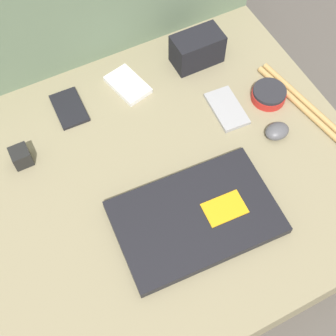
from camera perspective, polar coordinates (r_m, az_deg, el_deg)
The scene contains 12 objects.
ground_plane at distance 1.20m, azimuth 0.00°, elevation -3.47°, with size 8.00×8.00×0.00m, color #4C4742.
couch_seat at distance 1.14m, azimuth 0.00°, elevation -2.07°, with size 0.91×0.79×0.13m.
couch_backrest at distance 1.30m, azimuth -10.59°, elevation 19.44°, with size 0.91×0.20×0.49m.
laptop at distance 1.02m, azimuth 3.54°, elevation -5.96°, with size 0.36×0.24×0.03m.
computer_mouse at distance 1.16m, azimuth 13.15°, elevation 4.40°, with size 0.06×0.05×0.03m.
speaker_puck at distance 1.22m, azimuth 12.19°, elevation 8.76°, with size 0.09×0.09×0.03m.
phone_silver at distance 1.23m, azimuth -4.92°, elevation 10.08°, with size 0.10×0.13×0.01m.
phone_black at distance 1.21m, azimuth -11.95°, elevation 7.15°, with size 0.07×0.12×0.01m.
phone_small at distance 1.19m, azimuth 7.18°, elevation 7.19°, with size 0.08×0.13×0.01m.
camera_pouch at distance 1.26m, azimuth 3.57°, elevation 14.28°, with size 0.13×0.07×0.09m.
charger_brick at distance 1.13m, azimuth -17.48°, elevation 1.35°, with size 0.04×0.04×0.05m.
drumstick_pair at distance 1.22m, azimuth 16.99°, elevation 6.67°, with size 0.09×0.36×0.02m.
Camera 1 is at (-0.24, -0.47, 1.07)m, focal length 50.00 mm.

